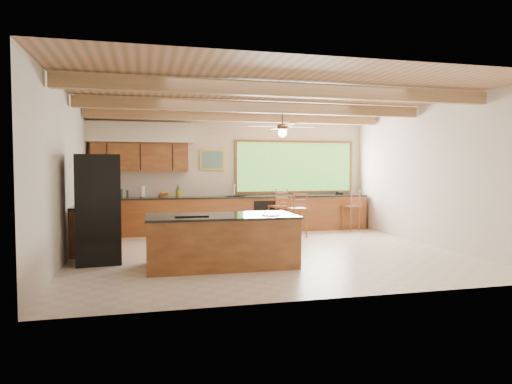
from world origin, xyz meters
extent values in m
plane|color=beige|center=(0.00, 0.00, 0.00)|extent=(7.20, 7.20, 0.00)
cube|color=beige|center=(0.00, 3.25, 1.50)|extent=(7.20, 0.04, 3.00)
cube|color=beige|center=(0.00, -3.25, 1.50)|extent=(7.20, 0.04, 3.00)
cube|color=beige|center=(-3.60, 0.00, 1.50)|extent=(0.04, 6.50, 3.00)
cube|color=beige|center=(3.60, 0.00, 1.50)|extent=(0.04, 6.50, 3.00)
cube|color=#B17958|center=(0.00, 0.00, 3.00)|extent=(7.20, 6.50, 0.04)
cube|color=#A87854|center=(0.00, -1.60, 2.86)|extent=(7.10, 0.15, 0.22)
cube|color=#A87854|center=(0.00, 0.50, 2.86)|extent=(7.10, 0.15, 0.22)
cube|color=#A87854|center=(0.00, 2.30, 2.86)|extent=(7.10, 0.15, 0.22)
cube|color=brown|center=(-2.35, 3.06, 1.90)|extent=(2.30, 0.35, 0.70)
cube|color=beige|center=(-2.35, 2.99, 2.50)|extent=(2.60, 0.50, 0.48)
cylinder|color=#FFEABF|center=(-3.05, 2.99, 2.27)|extent=(0.10, 0.10, 0.01)
cylinder|color=#FFEABF|center=(-1.65, 2.99, 2.27)|extent=(0.10, 0.10, 0.01)
cube|color=#7AC646|center=(1.70, 3.22, 1.67)|extent=(3.20, 0.04, 1.30)
cube|color=gold|center=(-0.55, 3.22, 1.85)|extent=(0.64, 0.03, 0.54)
cube|color=#427855|center=(-0.55, 3.20, 1.85)|extent=(0.54, 0.01, 0.44)
cube|color=brown|center=(0.00, 2.91, 0.44)|extent=(7.00, 0.65, 0.88)
cube|color=black|center=(0.00, 2.91, 0.90)|extent=(7.04, 0.69, 0.04)
cube|color=brown|center=(-3.26, 1.35, 0.44)|extent=(0.65, 2.35, 0.88)
cube|color=black|center=(-3.26, 1.35, 0.90)|extent=(0.69, 2.39, 0.04)
cube|color=black|center=(0.70, 2.58, 0.42)|extent=(0.60, 0.02, 0.78)
cube|color=silver|center=(0.00, 2.91, 0.91)|extent=(0.50, 0.38, 0.03)
cylinder|color=silver|center=(0.00, 3.11, 1.07)|extent=(0.03, 0.03, 0.30)
cylinder|color=silver|center=(0.00, 3.01, 1.20)|extent=(0.03, 0.20, 0.03)
cylinder|color=white|center=(-2.31, 2.96, 1.06)|extent=(0.11, 0.11, 0.28)
cylinder|color=#1A431C|center=(-2.67, 3.04, 1.01)|extent=(0.05, 0.05, 0.18)
cylinder|color=#1A431C|center=(-2.81, 2.98, 1.02)|extent=(0.06, 0.06, 0.21)
cube|color=black|center=(2.88, 2.95, 0.97)|extent=(0.25, 0.22, 0.09)
cube|color=brown|center=(-1.04, -1.05, 0.41)|extent=(2.44, 1.16, 0.82)
cube|color=black|center=(-1.04, -1.05, 0.84)|extent=(2.48, 1.20, 0.04)
cube|color=black|center=(-1.54, -1.04, 0.87)|extent=(0.55, 0.44, 0.02)
cylinder|color=white|center=(-0.26, -1.28, 0.86)|extent=(0.30, 0.30, 0.01)
cube|color=black|center=(-3.05, -0.28, 0.93)|extent=(0.80, 0.78, 1.87)
cube|color=silver|center=(-2.69, -0.28, 0.93)|extent=(0.03, 0.05, 1.71)
cube|color=brown|center=(1.19, 2.45, 0.57)|extent=(0.41, 0.41, 0.04)
cylinder|color=brown|center=(1.06, 2.32, 0.28)|extent=(0.03, 0.03, 0.55)
cylinder|color=brown|center=(1.33, 2.32, 0.28)|extent=(0.03, 0.03, 0.55)
cylinder|color=brown|center=(1.06, 2.58, 0.28)|extent=(0.03, 0.03, 0.55)
cylinder|color=brown|center=(1.33, 2.58, 0.28)|extent=(0.03, 0.03, 0.55)
cube|color=brown|center=(0.99, 2.45, 0.68)|extent=(0.50, 0.50, 0.04)
cylinder|color=brown|center=(0.83, 2.29, 0.33)|extent=(0.04, 0.04, 0.66)
cylinder|color=brown|center=(1.14, 2.29, 0.33)|extent=(0.04, 0.04, 0.66)
cylinder|color=brown|center=(0.83, 2.61, 0.33)|extent=(0.04, 0.04, 0.66)
cylinder|color=brown|center=(1.14, 2.61, 0.33)|extent=(0.04, 0.04, 0.66)
cube|color=brown|center=(1.25, 1.69, 0.68)|extent=(0.42, 0.42, 0.04)
cylinder|color=brown|center=(1.09, 1.53, 0.33)|extent=(0.04, 0.04, 0.65)
cylinder|color=brown|center=(1.41, 1.53, 0.33)|extent=(0.04, 0.04, 0.65)
cylinder|color=brown|center=(1.09, 1.85, 0.33)|extent=(0.04, 0.04, 0.65)
cylinder|color=brown|center=(1.41, 1.85, 0.33)|extent=(0.04, 0.04, 0.65)
cube|color=brown|center=(2.99, 2.45, 0.64)|extent=(0.49, 0.49, 0.04)
cylinder|color=brown|center=(2.83, 2.30, 0.31)|extent=(0.04, 0.04, 0.62)
cylinder|color=brown|center=(3.14, 2.30, 0.31)|extent=(0.04, 0.04, 0.62)
cylinder|color=brown|center=(2.83, 2.60, 0.31)|extent=(0.04, 0.04, 0.62)
cylinder|color=brown|center=(3.14, 2.60, 0.31)|extent=(0.04, 0.04, 0.62)
camera|label=1|loc=(-2.29, -8.49, 1.63)|focal=32.00mm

